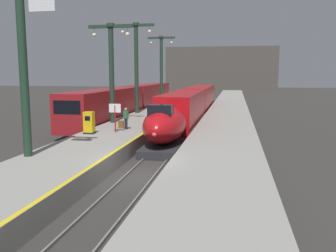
{
  "coord_description": "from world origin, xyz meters",
  "views": [
    {
      "loc": [
        4.79,
        -17.3,
        5.37
      ],
      "look_at": [
        0.31,
        6.84,
        1.8
      ],
      "focal_mm": 38.59,
      "sensor_mm": 36.0,
      "label": 1
    }
  ],
  "objects_px": {
    "rolling_suitcase": "(121,125)",
    "departure_info_board": "(115,112)",
    "station_column_far": "(136,60)",
    "highspeed_train_main": "(191,105)",
    "regional_train_adjacent": "(132,99)",
    "ticket_machine_yellow": "(89,124)",
    "station_column_near": "(23,45)",
    "station_column_distant": "(161,63)",
    "station_column_mid": "(111,63)",
    "passenger_near_edge": "(126,117)"
  },
  "relations": [
    {
      "from": "station_column_near",
      "to": "station_column_far",
      "type": "height_order",
      "value": "station_column_far"
    },
    {
      "from": "rolling_suitcase",
      "to": "highspeed_train_main",
      "type": "bearing_deg",
      "value": 72.11
    },
    {
      "from": "station_column_near",
      "to": "station_column_far",
      "type": "bearing_deg",
      "value": 90.15
    },
    {
      "from": "station_column_near",
      "to": "departure_info_board",
      "type": "relative_size",
      "value": 4.44
    },
    {
      "from": "station_column_mid",
      "to": "ticket_machine_yellow",
      "type": "height_order",
      "value": "station_column_mid"
    },
    {
      "from": "station_column_distant",
      "to": "departure_info_board",
      "type": "distance_m",
      "value": 27.27
    },
    {
      "from": "station_column_distant",
      "to": "ticket_machine_yellow",
      "type": "relative_size",
      "value": 6.06
    },
    {
      "from": "station_column_far",
      "to": "ticket_machine_yellow",
      "type": "height_order",
      "value": "station_column_far"
    },
    {
      "from": "station_column_far",
      "to": "highspeed_train_main",
      "type": "bearing_deg",
      "value": 11.96
    },
    {
      "from": "highspeed_train_main",
      "to": "station_column_far",
      "type": "height_order",
      "value": "station_column_far"
    },
    {
      "from": "station_column_near",
      "to": "departure_info_board",
      "type": "bearing_deg",
      "value": 76.91
    },
    {
      "from": "rolling_suitcase",
      "to": "ticket_machine_yellow",
      "type": "distance_m",
      "value": 3.26
    },
    {
      "from": "station_column_far",
      "to": "station_column_near",
      "type": "bearing_deg",
      "value": -89.85
    },
    {
      "from": "passenger_near_edge",
      "to": "departure_info_board",
      "type": "bearing_deg",
      "value": -102.96
    },
    {
      "from": "ticket_machine_yellow",
      "to": "passenger_near_edge",
      "type": "bearing_deg",
      "value": 51.46
    },
    {
      "from": "regional_train_adjacent",
      "to": "station_column_mid",
      "type": "relative_size",
      "value": 4.26
    },
    {
      "from": "station_column_near",
      "to": "highspeed_train_main",
      "type": "bearing_deg",
      "value": 75.66
    },
    {
      "from": "station_column_mid",
      "to": "rolling_suitcase",
      "type": "height_order",
      "value": "station_column_mid"
    },
    {
      "from": "passenger_near_edge",
      "to": "departure_info_board",
      "type": "xyz_separation_m",
      "value": [
        -0.35,
        -1.52,
        0.52
      ]
    },
    {
      "from": "station_column_distant",
      "to": "rolling_suitcase",
      "type": "distance_m",
      "value": 25.63
    },
    {
      "from": "passenger_near_edge",
      "to": "departure_info_board",
      "type": "distance_m",
      "value": 1.65
    },
    {
      "from": "departure_info_board",
      "to": "station_column_distant",
      "type": "bearing_deg",
      "value": 94.25
    },
    {
      "from": "station_column_mid",
      "to": "station_column_far",
      "type": "xyz_separation_m",
      "value": [
        0.0,
        8.15,
        0.6
      ]
    },
    {
      "from": "passenger_near_edge",
      "to": "station_column_far",
      "type": "bearing_deg",
      "value": 101.3
    },
    {
      "from": "regional_train_adjacent",
      "to": "departure_info_board",
      "type": "relative_size",
      "value": 17.26
    },
    {
      "from": "ticket_machine_yellow",
      "to": "station_column_far",
      "type": "bearing_deg",
      "value": 91.41
    },
    {
      "from": "rolling_suitcase",
      "to": "departure_info_board",
      "type": "height_order",
      "value": "departure_info_board"
    },
    {
      "from": "station_column_distant",
      "to": "rolling_suitcase",
      "type": "xyz_separation_m",
      "value": [
        1.82,
        -24.96,
        -5.49
      ]
    },
    {
      "from": "station_column_distant",
      "to": "rolling_suitcase",
      "type": "height_order",
      "value": "station_column_distant"
    },
    {
      "from": "station_column_near",
      "to": "station_column_far",
      "type": "distance_m",
      "value": 21.62
    },
    {
      "from": "station_column_mid",
      "to": "rolling_suitcase",
      "type": "xyz_separation_m",
      "value": [
        1.82,
        -3.23,
        -4.91
      ]
    },
    {
      "from": "highspeed_train_main",
      "to": "ticket_machine_yellow",
      "type": "distance_m",
      "value": 16.47
    },
    {
      "from": "rolling_suitcase",
      "to": "ticket_machine_yellow",
      "type": "xyz_separation_m",
      "value": [
        -1.47,
        -2.87,
        0.44
      ]
    },
    {
      "from": "departure_info_board",
      "to": "rolling_suitcase",
      "type": "bearing_deg",
      "value": 95.27
    },
    {
      "from": "passenger_near_edge",
      "to": "ticket_machine_yellow",
      "type": "xyz_separation_m",
      "value": [
        -2.0,
        -2.51,
        -0.25
      ]
    },
    {
      "from": "regional_train_adjacent",
      "to": "rolling_suitcase",
      "type": "height_order",
      "value": "regional_train_adjacent"
    },
    {
      "from": "passenger_near_edge",
      "to": "station_column_distant",
      "type": "bearing_deg",
      "value": 95.3
    },
    {
      "from": "highspeed_train_main",
      "to": "rolling_suitcase",
      "type": "bearing_deg",
      "value": -107.89
    },
    {
      "from": "rolling_suitcase",
      "to": "ticket_machine_yellow",
      "type": "bearing_deg",
      "value": -117.16
    },
    {
      "from": "station_column_far",
      "to": "rolling_suitcase",
      "type": "distance_m",
      "value": 12.78
    },
    {
      "from": "station_column_near",
      "to": "station_column_mid",
      "type": "bearing_deg",
      "value": 90.23
    },
    {
      "from": "highspeed_train_main",
      "to": "station_column_far",
      "type": "bearing_deg",
      "value": -168.04
    },
    {
      "from": "station_column_far",
      "to": "departure_info_board",
      "type": "height_order",
      "value": "station_column_far"
    },
    {
      "from": "regional_train_adjacent",
      "to": "ticket_machine_yellow",
      "type": "relative_size",
      "value": 22.87
    },
    {
      "from": "station_column_distant",
      "to": "regional_train_adjacent",
      "type": "bearing_deg",
      "value": -105.47
    },
    {
      "from": "highspeed_train_main",
      "to": "departure_info_board",
      "type": "height_order",
      "value": "highspeed_train_main"
    },
    {
      "from": "station_column_distant",
      "to": "rolling_suitcase",
      "type": "bearing_deg",
      "value": -85.82
    },
    {
      "from": "passenger_near_edge",
      "to": "rolling_suitcase",
      "type": "relative_size",
      "value": 1.72
    },
    {
      "from": "regional_train_adjacent",
      "to": "station_column_near",
      "type": "xyz_separation_m",
      "value": [
        2.26,
        -27.25,
        4.67
      ]
    },
    {
      "from": "regional_train_adjacent",
      "to": "ticket_machine_yellow",
      "type": "xyz_separation_m",
      "value": [
        2.55,
        -19.89,
        -0.34
      ]
    }
  ]
}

